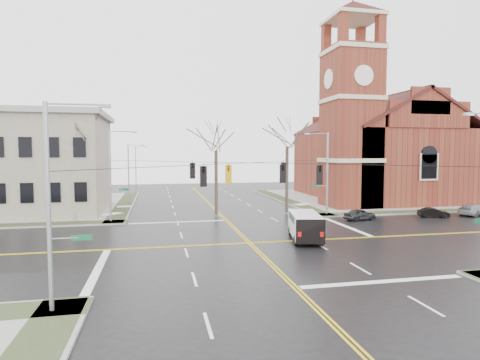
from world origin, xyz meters
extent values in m
plane|color=black|center=(0.00, 0.00, 0.00)|extent=(120.00, 120.00, 0.00)
cube|color=gray|center=(25.00, 25.00, 0.07)|extent=(30.00, 30.00, 0.15)
cube|color=#30391F|center=(11.20, 25.00, 0.15)|extent=(2.00, 30.00, 0.02)
cube|color=#30391F|center=(25.00, 11.20, 0.15)|extent=(30.00, 2.00, 0.02)
cube|color=gray|center=(-25.00, 25.00, 0.07)|extent=(30.00, 30.00, 0.15)
cube|color=#30391F|center=(-11.20, 25.00, 0.15)|extent=(2.00, 30.00, 0.02)
cube|color=gold|center=(-0.12, 0.00, 0.01)|extent=(0.12, 100.00, 0.01)
cube|color=gold|center=(0.12, 0.00, 0.01)|extent=(0.12, 100.00, 0.01)
cube|color=gold|center=(0.00, -0.12, 0.01)|extent=(100.00, 0.12, 0.01)
cube|color=gold|center=(0.00, 0.12, 0.01)|extent=(100.00, 0.12, 0.01)
cube|color=silver|center=(5.00, -10.50, 0.01)|extent=(9.50, 0.50, 0.01)
cube|color=silver|center=(-5.00, 10.50, 0.01)|extent=(9.50, 0.50, 0.01)
cube|color=silver|center=(-10.50, -5.00, 0.01)|extent=(0.50, 9.50, 0.01)
cube|color=silver|center=(10.50, 5.00, 0.01)|extent=(0.50, 9.50, 0.01)
cube|color=maroon|center=(17.00, 17.00, 10.00)|extent=(6.00, 6.00, 20.00)
cube|color=beige|center=(17.00, 17.00, 19.50)|extent=(6.30, 6.30, 0.50)
cylinder|color=silver|center=(17.00, 13.95, 16.00)|extent=(2.40, 0.15, 2.40)
cylinder|color=silver|center=(13.95, 17.00, 16.00)|extent=(0.15, 2.40, 2.40)
cone|color=black|center=(17.00, 17.00, 24.60)|extent=(12.16, 12.16, 2.00)
cube|color=maroon|center=(26.00, 26.00, 5.00)|extent=(18.00, 24.00, 10.00)
cube|color=maroon|center=(16.80, 20.00, 2.20)|extent=(2.00, 5.00, 4.40)
cube|color=gray|center=(-22.00, 20.00, 5.50)|extent=(18.00, 14.00, 11.00)
cylinder|color=gray|center=(11.50, 11.50, 4.65)|extent=(0.20, 0.20, 9.00)
cylinder|color=gray|center=(10.90, 11.50, 3.30)|extent=(1.20, 0.06, 0.06)
cube|color=#0F5931|center=(10.20, 11.50, 3.30)|extent=(0.90, 0.04, 0.25)
cylinder|color=gray|center=(10.30, 11.50, 9.05)|extent=(2.40, 0.08, 0.08)
cube|color=gray|center=(9.10, 11.50, 9.00)|extent=(0.50, 0.22, 0.15)
cylinder|color=gray|center=(-11.50, 11.50, 4.65)|extent=(0.20, 0.20, 9.00)
cylinder|color=gray|center=(-10.90, 11.50, 3.30)|extent=(1.20, 0.06, 0.06)
cube|color=#0F5931|center=(-10.20, 11.50, 3.30)|extent=(0.90, 0.04, 0.25)
cylinder|color=gray|center=(-10.30, 11.50, 9.05)|extent=(2.40, 0.08, 0.08)
cube|color=gray|center=(-9.10, 11.50, 9.00)|extent=(0.50, 0.22, 0.15)
cube|color=gray|center=(9.10, -11.50, 9.00)|extent=(0.50, 0.22, 0.15)
cylinder|color=gray|center=(-11.50, -11.50, 4.65)|extent=(0.20, 0.20, 9.00)
cylinder|color=gray|center=(-10.90, -11.50, 3.30)|extent=(1.20, 0.06, 0.06)
cube|color=#0F5931|center=(-10.20, -11.50, 3.30)|extent=(0.90, 0.04, 0.25)
cylinder|color=gray|center=(-10.30, -11.50, 9.05)|extent=(2.40, 0.08, 0.08)
cube|color=gray|center=(-9.10, -11.50, 9.00)|extent=(0.50, 0.22, 0.15)
cylinder|color=black|center=(0.00, 0.00, 6.20)|extent=(23.02, 23.02, 0.03)
cylinder|color=black|center=(0.00, 0.00, 6.20)|extent=(23.02, 23.02, 0.03)
imported|color=black|center=(-4.00, -4.00, 5.45)|extent=(0.21, 0.26, 1.30)
imported|color=black|center=(4.00, 4.00, 5.45)|extent=(0.21, 0.26, 1.30)
imported|color=orange|center=(-2.00, -2.00, 5.45)|extent=(0.21, 0.26, 1.30)
imported|color=black|center=(-4.00, 4.00, 5.45)|extent=(0.21, 0.26, 1.30)
imported|color=black|center=(4.00, -4.00, 5.45)|extent=(0.21, 0.26, 1.30)
imported|color=black|center=(2.00, -2.00, 5.45)|extent=(0.21, 0.26, 1.30)
cylinder|color=gray|center=(-10.80, 28.00, 4.10)|extent=(0.16, 0.16, 8.00)
cylinder|color=gray|center=(-9.80, 28.00, 8.00)|extent=(2.00, 0.07, 0.07)
cube|color=gray|center=(-8.80, 28.00, 7.95)|extent=(0.45, 0.20, 0.13)
cylinder|color=gray|center=(-10.80, 48.00, 4.10)|extent=(0.16, 0.16, 8.00)
cylinder|color=gray|center=(-9.80, 48.00, 8.00)|extent=(2.00, 0.07, 0.07)
cube|color=gray|center=(-8.80, 48.00, 7.95)|extent=(0.45, 0.20, 0.13)
cube|color=white|center=(4.57, 0.11, 1.24)|extent=(3.26, 5.82, 1.76)
cube|color=white|center=(5.06, 2.34, 0.98)|extent=(2.27, 1.37, 1.24)
cube|color=black|center=(5.14, 2.69, 1.55)|extent=(1.90, 0.53, 0.83)
cube|color=black|center=(4.62, 0.32, 1.81)|extent=(2.90, 4.10, 0.57)
cube|color=#B70C0A|center=(3.18, -2.44, 1.04)|extent=(0.26, 0.12, 0.35)
cube|color=#B70C0A|center=(4.76, -2.79, 1.04)|extent=(0.26, 0.12, 0.35)
cube|color=black|center=(4.57, 0.11, 0.34)|extent=(3.32, 5.88, 0.10)
cylinder|color=black|center=(4.03, 2.09, 0.37)|extent=(0.42, 0.79, 0.75)
cylinder|color=black|center=(5.89, 1.68, 0.37)|extent=(0.42, 0.79, 0.75)
cylinder|color=black|center=(3.25, -1.45, 0.37)|extent=(0.42, 0.79, 0.75)
cylinder|color=black|center=(5.11, -1.86, 0.37)|extent=(0.42, 0.79, 0.75)
imported|color=black|center=(13.54, 7.85, 0.59)|extent=(3.68, 2.13, 1.18)
imported|color=black|center=(22.09, 7.73, 0.52)|extent=(3.36, 2.15, 1.05)
imported|color=gray|center=(27.63, 8.13, 0.66)|extent=(4.88, 3.30, 1.31)
cylinder|color=#342921|center=(-13.55, 13.99, 4.13)|extent=(0.36, 0.36, 7.97)
cylinder|color=#342921|center=(-0.61, 13.41, 3.67)|extent=(0.36, 0.36, 7.04)
cylinder|color=#342921|center=(7.55, 13.66, 3.90)|extent=(0.36, 0.36, 7.49)
camera|label=1|loc=(-6.96, -29.76, 7.02)|focal=30.00mm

